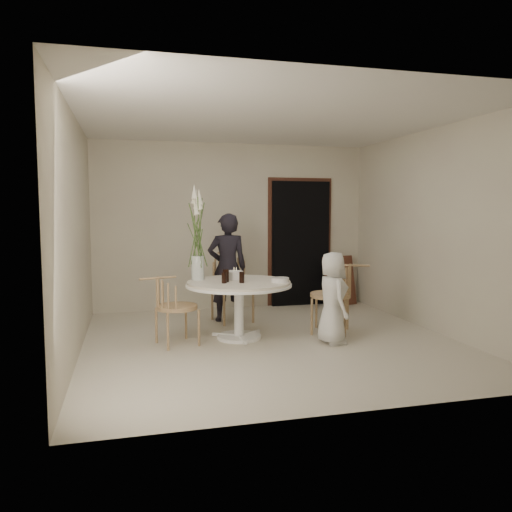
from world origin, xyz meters
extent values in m
plane|color=beige|center=(0.00, 0.00, 0.00)|extent=(4.50, 4.50, 0.00)
plane|color=silver|center=(0.00, 0.00, 2.70)|extent=(4.50, 4.50, 0.00)
plane|color=beige|center=(0.00, 2.25, 1.35)|extent=(4.50, 0.00, 4.50)
plane|color=beige|center=(0.00, -2.25, 1.35)|extent=(4.50, 0.00, 4.50)
plane|color=beige|center=(-2.25, 0.00, 1.35)|extent=(0.00, 4.50, 4.50)
plane|color=beige|center=(2.25, 0.00, 1.35)|extent=(0.00, 4.50, 4.50)
cube|color=black|center=(1.15, 2.19, 1.05)|extent=(1.00, 0.10, 2.10)
cube|color=#5A2F1F|center=(1.15, 2.23, 1.11)|extent=(1.12, 0.03, 2.22)
cylinder|color=white|center=(-0.35, 0.25, 0.02)|extent=(0.56, 0.56, 0.04)
cylinder|color=white|center=(-0.35, 0.25, 0.34)|extent=(0.12, 0.12, 0.65)
cylinder|color=white|center=(-0.35, 0.25, 0.68)|extent=(1.33, 1.33, 0.03)
cylinder|color=white|center=(-0.35, 0.25, 0.71)|extent=(1.30, 1.30, 0.04)
cube|color=#5A2F1F|center=(1.78, 1.95, 0.42)|extent=(0.66, 0.38, 0.84)
cylinder|color=tan|center=(-0.41, 0.95, 0.25)|extent=(0.03, 0.03, 0.51)
cylinder|color=tan|center=(0.03, 1.05, 0.25)|extent=(0.03, 0.03, 0.51)
cylinder|color=tan|center=(-0.50, 1.39, 0.25)|extent=(0.03, 0.03, 0.51)
cylinder|color=tan|center=(-0.06, 1.49, 0.25)|extent=(0.03, 0.03, 0.51)
cylinder|color=tan|center=(-0.23, 1.22, 0.53)|extent=(0.57, 0.57, 0.06)
cylinder|color=tan|center=(0.81, 0.55, 0.24)|extent=(0.03, 0.03, 0.48)
cylinder|color=tan|center=(0.60, 0.18, 0.24)|extent=(0.03, 0.03, 0.48)
cylinder|color=tan|center=(1.18, 0.34, 0.24)|extent=(0.03, 0.03, 0.48)
cylinder|color=tan|center=(0.97, -0.03, 0.24)|extent=(0.03, 0.03, 0.48)
cylinder|color=tan|center=(0.89, 0.26, 0.50)|extent=(0.53, 0.53, 0.05)
cylinder|color=tan|center=(-0.89, 0.02, 0.22)|extent=(0.03, 0.03, 0.44)
cylinder|color=tan|center=(-1.00, 0.39, 0.22)|extent=(0.03, 0.03, 0.44)
cylinder|color=tan|center=(-1.27, -0.09, 0.22)|extent=(0.03, 0.03, 0.44)
cylinder|color=tan|center=(-1.38, 0.28, 0.22)|extent=(0.03, 0.03, 0.44)
cylinder|color=tan|center=(-1.13, 0.15, 0.46)|extent=(0.49, 0.49, 0.05)
imported|color=black|center=(-0.29, 1.28, 0.79)|extent=(0.59, 0.40, 1.57)
imported|color=silver|center=(0.70, -0.26, 0.56)|extent=(0.37, 0.55, 1.12)
cylinder|color=silver|center=(-0.37, 0.43, 0.78)|extent=(0.23, 0.23, 0.11)
cylinder|color=#FFE4A1|center=(-0.37, 0.43, 0.86)|extent=(0.01, 0.01, 0.05)
cylinder|color=#FFE4A1|center=(-0.34, 0.45, 0.86)|extent=(0.01, 0.01, 0.05)
cylinder|color=black|center=(-0.56, 0.14, 0.80)|extent=(0.08, 0.08, 0.13)
cylinder|color=black|center=(-0.34, 0.12, 0.80)|extent=(0.08, 0.08, 0.14)
cylinder|color=black|center=(-0.52, 0.23, 0.81)|extent=(0.09, 0.09, 0.16)
cylinder|color=black|center=(-0.51, 0.25, 0.81)|extent=(0.07, 0.07, 0.15)
cylinder|color=white|center=(0.14, 0.06, 0.76)|extent=(0.25, 0.25, 0.05)
cylinder|color=silver|center=(-0.83, 0.52, 0.88)|extent=(0.17, 0.17, 0.31)
cylinder|color=#44642A|center=(-0.80, 0.53, 1.27)|extent=(0.01, 0.01, 0.77)
cone|color=white|center=(-0.80, 0.53, 1.66)|extent=(0.08, 0.08, 0.20)
cylinder|color=#44642A|center=(-0.82, 0.55, 1.31)|extent=(0.01, 0.01, 0.84)
cone|color=white|center=(-0.82, 0.55, 1.73)|extent=(0.08, 0.08, 0.20)
cylinder|color=#44642A|center=(-0.85, 0.54, 1.34)|extent=(0.01, 0.01, 0.91)
cone|color=white|center=(-0.85, 0.54, 1.79)|extent=(0.08, 0.08, 0.20)
cylinder|color=#44642A|center=(-0.86, 0.52, 1.37)|extent=(0.01, 0.01, 0.97)
cone|color=white|center=(-0.86, 0.52, 1.86)|extent=(0.08, 0.08, 0.20)
cylinder|color=#44642A|center=(-0.85, 0.49, 1.27)|extent=(0.01, 0.01, 0.77)
cone|color=white|center=(-0.85, 0.49, 1.66)|extent=(0.08, 0.08, 0.20)
cylinder|color=#44642A|center=(-0.83, 0.48, 1.31)|extent=(0.01, 0.01, 0.84)
cone|color=white|center=(-0.83, 0.48, 1.73)|extent=(0.08, 0.08, 0.20)
cylinder|color=#44642A|center=(-0.80, 0.50, 1.34)|extent=(0.01, 0.01, 0.91)
cone|color=white|center=(-0.80, 0.50, 1.79)|extent=(0.08, 0.08, 0.20)
camera|label=1|loc=(-1.68, -5.81, 1.63)|focal=35.00mm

